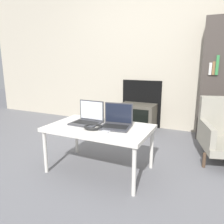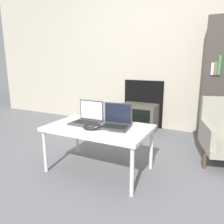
# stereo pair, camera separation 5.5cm
# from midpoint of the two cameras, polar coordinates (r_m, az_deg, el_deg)

# --- Properties ---
(ground_plane) EXTENTS (14.00, 14.00, 0.00)m
(ground_plane) POSITION_cam_midpoint_polar(r_m,az_deg,el_deg) (2.26, -4.55, -16.31)
(ground_plane) COLOR slate
(wall_back) EXTENTS (7.00, 0.08, 2.60)m
(wall_back) POSITION_cam_midpoint_polar(r_m,az_deg,el_deg) (3.76, 10.97, 15.51)
(wall_back) COLOR #B7AD99
(wall_back) RESTS_ON ground_plane
(table) EXTENTS (1.02, 0.63, 0.48)m
(table) POSITION_cam_midpoint_polar(r_m,az_deg,el_deg) (2.21, -2.78, -4.72)
(table) COLOR silver
(table) RESTS_ON ground_plane
(laptop_left) EXTENTS (0.30, 0.25, 0.23)m
(laptop_left) POSITION_cam_midpoint_polar(r_m,az_deg,el_deg) (2.31, -5.69, -1.67)
(laptop_left) COLOR #38383D
(laptop_left) RESTS_ON table
(laptop_right) EXTENTS (0.32, 0.28, 0.23)m
(laptop_right) POSITION_cam_midpoint_polar(r_m,az_deg,el_deg) (2.16, 1.72, -2.66)
(laptop_right) COLOR #38383D
(laptop_right) RESTS_ON table
(headphones) EXTENTS (0.18, 0.18, 0.03)m
(headphones) POSITION_cam_midpoint_polar(r_m,az_deg,el_deg) (2.13, -4.37, -3.87)
(headphones) COLOR black
(headphones) RESTS_ON table
(phone) EXTENTS (0.07, 0.13, 0.01)m
(phone) POSITION_cam_midpoint_polar(r_m,az_deg,el_deg) (2.04, -0.82, -4.86)
(phone) COLOR silver
(phone) RESTS_ON table
(tv) EXTENTS (0.58, 0.38, 0.42)m
(tv) POSITION_cam_midpoint_polar(r_m,az_deg,el_deg) (3.68, 7.52, -1.22)
(tv) COLOR #4C473D
(tv) RESTS_ON ground_plane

